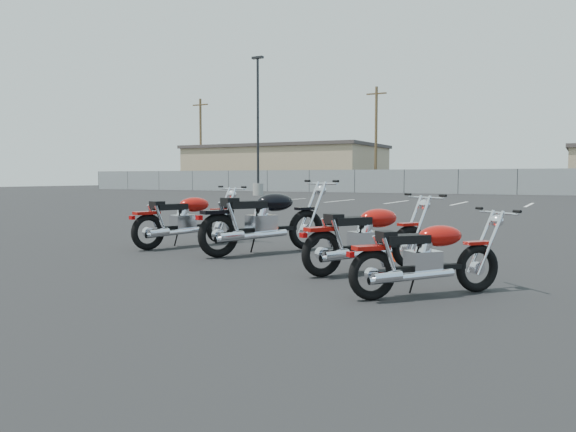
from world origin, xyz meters
The scene contains 12 objects.
ground centered at (0.00, 0.00, 0.00)m, with size 120.00×120.00×0.00m, color black.
motorcycle_front_red centered at (-2.11, 1.08, 0.49)m, with size 1.15×2.15×1.07m.
motorcycle_second_black centered at (-0.41, 0.94, 0.54)m, with size 1.57×2.33×1.19m.
motorcycle_third_red centered at (1.67, 0.02, 0.46)m, with size 1.45×1.93×1.01m.
motorcycle_rear_red centered at (2.71, -1.08, 0.41)m, with size 1.51×1.57×0.90m.
training_cone_near centered at (1.68, 1.21, 0.14)m, with size 0.24×0.24×0.29m.
light_pole_west centered at (-15.12, 25.31, 2.30)m, with size 0.80×0.70×9.13m.
chainlink_fence centered at (0.00, 35.00, 0.90)m, with size 80.06×0.06×1.80m.
tan_building_west centered at (-22.00, 42.00, 2.16)m, with size 18.40×10.40×4.30m.
utility_pole_a centered at (-30.00, 39.00, 4.69)m, with size 1.80×0.24×9.00m.
utility_pole_b centered at (-12.00, 40.00, 4.69)m, with size 1.80×0.24×9.00m.
parking_line_stripes centered at (-2.50, 20.00, 0.00)m, with size 15.12×4.00×0.01m.
Camera 1 is at (4.13, -6.83, 1.24)m, focal length 35.00 mm.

